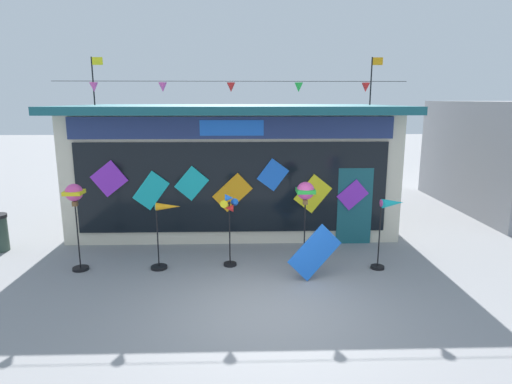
# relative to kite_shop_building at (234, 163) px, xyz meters

# --- Properties ---
(ground_plane) EXTENTS (80.00, 80.00, 0.00)m
(ground_plane) POSITION_rel_kite_shop_building_xyz_m (0.75, -6.07, -1.79)
(ground_plane) COLOR gray
(kite_shop_building) EXTENTS (9.15, 5.58, 4.94)m
(kite_shop_building) POSITION_rel_kite_shop_building_xyz_m (0.00, 0.00, 0.00)
(kite_shop_building) COLOR beige
(kite_shop_building) RESTS_ON ground_plane
(wind_spinner_far_left) EXTENTS (0.38, 0.38, 1.95)m
(wind_spinner_far_left) POSITION_rel_kite_shop_building_xyz_m (-3.35, -4.05, -0.23)
(wind_spinner_far_left) COLOR black
(wind_spinner_far_left) RESTS_ON ground_plane
(wind_spinner_left) EXTENTS (0.71, 0.36, 1.51)m
(wind_spinner_left) POSITION_rel_kite_shop_building_xyz_m (-1.46, -4.03, -0.83)
(wind_spinner_left) COLOR black
(wind_spinner_left) RESTS_ON ground_plane
(wind_spinner_center_left) EXTENTS (0.40, 0.29, 1.68)m
(wind_spinner_center_left) POSITION_rel_kite_shop_building_xyz_m (-0.04, -3.92, -0.62)
(wind_spinner_center_left) COLOR black
(wind_spinner_center_left) RESTS_ON ground_plane
(wind_spinner_center_right) EXTENTS (0.40, 0.40, 1.95)m
(wind_spinner_center_right) POSITION_rel_kite_shop_building_xyz_m (1.63, -4.01, -0.22)
(wind_spinner_center_right) COLOR black
(wind_spinner_center_right) RESTS_ON ground_plane
(wind_spinner_right) EXTENTS (0.67, 0.30, 1.61)m
(wind_spinner_right) POSITION_rel_kite_shop_building_xyz_m (3.45, -4.17, -0.61)
(wind_spinner_right) COLOR black
(wind_spinner_right) RESTS_ON ground_plane
(display_kite_on_ground) EXTENTS (1.17, 0.28, 1.17)m
(display_kite_on_ground) POSITION_rel_kite_shop_building_xyz_m (1.75, -4.69, -1.21)
(display_kite_on_ground) COLOR blue
(display_kite_on_ground) RESTS_ON ground_plane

